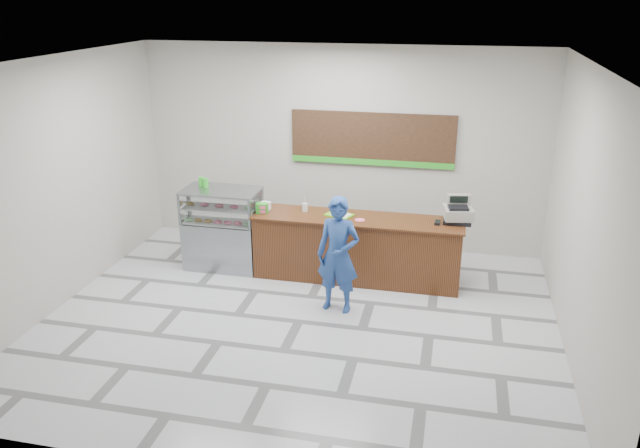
% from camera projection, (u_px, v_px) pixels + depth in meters
% --- Properties ---
extents(floor, '(7.00, 7.00, 0.00)m').
position_uv_depth(floor, '(299.00, 322.00, 8.65)').
color(floor, '#BCBCC1').
rests_on(floor, ground).
extents(back_wall, '(7.00, 0.00, 7.00)m').
position_uv_depth(back_wall, '(341.00, 148.00, 10.78)').
color(back_wall, '#B6B2A7').
rests_on(back_wall, floor).
extents(ceiling, '(7.00, 7.00, 0.00)m').
position_uv_depth(ceiling, '(295.00, 63.00, 7.42)').
color(ceiling, silver).
rests_on(ceiling, back_wall).
extents(sales_counter, '(3.26, 0.76, 1.03)m').
position_uv_depth(sales_counter, '(357.00, 248.00, 9.77)').
color(sales_counter, '#563018').
rests_on(sales_counter, floor).
extents(display_case, '(1.22, 0.72, 1.33)m').
position_uv_depth(display_case, '(223.00, 228.00, 10.17)').
color(display_case, gray).
rests_on(display_case, floor).
extents(menu_board, '(2.80, 0.06, 0.90)m').
position_uv_depth(menu_board, '(372.00, 140.00, 10.56)').
color(menu_board, black).
rests_on(menu_board, back_wall).
extents(cash_register, '(0.49, 0.50, 0.39)m').
position_uv_depth(cash_register, '(458.00, 212.00, 9.39)').
color(cash_register, black).
rests_on(cash_register, sales_counter).
extents(card_terminal, '(0.09, 0.17, 0.04)m').
position_uv_depth(card_terminal, '(437.00, 223.00, 9.33)').
color(card_terminal, black).
rests_on(card_terminal, sales_counter).
extents(serving_tray, '(0.48, 0.42, 0.02)m').
position_uv_depth(serving_tray, '(339.00, 215.00, 9.68)').
color(serving_tray, '#60B719').
rests_on(serving_tray, sales_counter).
extents(napkin_box, '(0.17, 0.17, 0.13)m').
position_uv_depth(napkin_box, '(265.00, 206.00, 9.91)').
color(napkin_box, white).
rests_on(napkin_box, sales_counter).
extents(straw_cup, '(0.09, 0.09, 0.13)m').
position_uv_depth(straw_cup, '(305.00, 207.00, 9.85)').
color(straw_cup, silver).
rests_on(straw_cup, sales_counter).
extents(promo_box, '(0.20, 0.15, 0.16)m').
position_uv_depth(promo_box, '(262.00, 208.00, 9.77)').
color(promo_box, green).
rests_on(promo_box, sales_counter).
extents(donut_decal, '(0.16, 0.16, 0.00)m').
position_uv_depth(donut_decal, '(360.00, 220.00, 9.49)').
color(donut_decal, '#FE5C82').
rests_on(donut_decal, sales_counter).
extents(green_cup_left, '(0.09, 0.09, 0.15)m').
position_uv_depth(green_cup_left, '(201.00, 181.00, 10.11)').
color(green_cup_left, green).
rests_on(green_cup_left, display_case).
extents(green_cup_right, '(0.09, 0.09, 0.14)m').
position_uv_depth(green_cup_right, '(206.00, 183.00, 10.05)').
color(green_cup_right, green).
rests_on(green_cup_right, display_case).
extents(customer, '(0.66, 0.48, 1.68)m').
position_uv_depth(customer, '(338.00, 255.00, 8.71)').
color(customer, navy).
rests_on(customer, floor).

